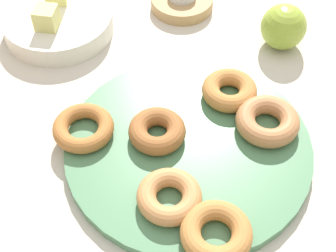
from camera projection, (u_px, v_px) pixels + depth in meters
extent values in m
plane|color=beige|center=(188.00, 151.00, 0.73)|extent=(2.40, 2.40, 0.00)
cylinder|color=#4C7F56|center=(188.00, 147.00, 0.72)|extent=(0.35, 0.35, 0.02)
torus|color=#AD6B33|center=(83.00, 128.00, 0.72)|extent=(0.12, 0.12, 0.02)
torus|color=#C6844C|center=(166.00, 196.00, 0.65)|extent=(0.12, 0.12, 0.03)
torus|color=#995B2D|center=(157.00, 131.00, 0.71)|extent=(0.10, 0.10, 0.03)
torus|color=#B27547|center=(267.00, 121.00, 0.72)|extent=(0.10, 0.10, 0.03)
torus|color=#BC7A3D|center=(229.00, 90.00, 0.76)|extent=(0.09, 0.09, 0.03)
torus|color=#BC7A3D|center=(216.00, 233.00, 0.61)|extent=(0.12, 0.12, 0.03)
cylinder|color=tan|center=(182.00, 2.00, 0.93)|extent=(0.11, 0.11, 0.02)
cylinder|color=silver|center=(58.00, 23.00, 0.88)|extent=(0.19, 0.19, 0.04)
cube|color=#DBD67A|center=(46.00, 18.00, 0.84)|extent=(0.04, 0.04, 0.04)
sphere|color=#93AD38|center=(283.00, 27.00, 0.85)|extent=(0.08, 0.08, 0.08)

